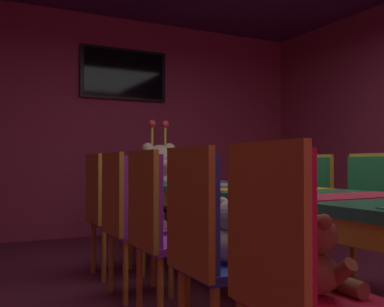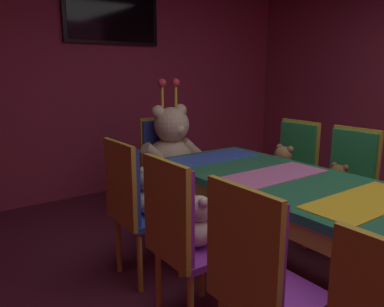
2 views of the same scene
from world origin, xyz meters
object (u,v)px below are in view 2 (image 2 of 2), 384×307
(teddy_right_4, at_px, (282,166))
(king_teddy_bear, at_px, (172,145))
(teddy_left_4, at_px, (151,194))
(throne_chair, at_px, (163,157))
(chair_left_3, at_px, (179,229))
(chair_left_4, at_px, (131,198))
(teddy_left_3, at_px, (200,224))
(wall_tv, at_px, (112,14))
(chair_left_2, at_px, (254,272))
(chair_right_3, at_px, (348,177))
(chair_right_4, at_px, (293,163))
(banquet_table, at_px, (364,216))
(teddy_right_3, at_px, (337,183))

(teddy_right_4, xyz_separation_m, king_teddy_bear, (-0.69, 0.74, 0.15))
(teddy_left_4, distance_m, throne_chair, 1.12)
(chair_left_3, height_order, chair_left_4, same)
(teddy_left_3, height_order, teddy_right_4, teddy_right_4)
(throne_chair, distance_m, wall_tv, 1.79)
(chair_left_2, xyz_separation_m, throne_chair, (0.82, 2.06, 0.00))
(chair_right_3, distance_m, chair_right_4, 0.55)
(chair_left_3, height_order, chair_right_4, same)
(chair_right_3, distance_m, wall_tv, 3.01)
(teddy_right_4, distance_m, wall_tv, 2.52)
(teddy_right_4, height_order, king_teddy_bear, king_teddy_bear)
(chair_right_4, distance_m, throne_chair, 1.23)
(banquet_table, relative_size, king_teddy_bear, 3.39)
(teddy_right_3, bearing_deg, throne_chair, -64.48)
(king_teddy_bear, bearing_deg, teddy_right_4, 43.08)
(chair_right_3, bearing_deg, wall_tv, -71.44)
(chair_left_2, height_order, teddy_left_3, chair_left_2)
(chair_left_4, xyz_separation_m, chair_right_4, (1.64, -0.00, 0.00))
(banquet_table, height_order, chair_right_3, chair_right_3)
(teddy_left_3, distance_m, chair_right_3, 1.52)
(chair_left_4, xyz_separation_m, teddy_right_4, (1.49, -0.00, 0.00))
(chair_left_4, bearing_deg, teddy_right_3, -20.20)
(chair_left_2, height_order, chair_right_4, same)
(teddy_left_4, bearing_deg, teddy_left_3, -92.40)
(throne_chair, relative_size, king_teddy_bear, 1.10)
(teddy_right_3, bearing_deg, chair_left_2, 21.67)
(wall_tv, bearing_deg, chair_right_4, -66.74)
(throne_chair, bearing_deg, king_teddy_bear, -0.00)
(chair_right_4, bearing_deg, chair_left_4, -0.11)
(king_teddy_bear, bearing_deg, chair_right_4, 48.58)
(teddy_left_4, distance_m, chair_right_3, 1.59)
(teddy_left_4, relative_size, throne_chair, 0.34)
(chair_left_2, bearing_deg, teddy_left_4, 82.01)
(teddy_right_3, relative_size, teddy_right_4, 0.82)
(chair_right_3, bearing_deg, teddy_right_4, -74.94)
(banquet_table, bearing_deg, teddy_left_4, 119.51)
(chair_left_4, bearing_deg, chair_left_3, -92.29)
(chair_left_4, relative_size, teddy_left_4, 2.93)
(banquet_table, relative_size, teddy_left_3, 9.57)
(teddy_right_4, bearing_deg, teddy_left_3, 23.36)
(chair_left_3, relative_size, teddy_left_3, 3.09)
(chair_left_4, bearing_deg, chair_left_2, -90.79)
(banquet_table, xyz_separation_m, throne_chair, (0.00, 2.07, -0.06))
(teddy_right_3, xyz_separation_m, throne_chair, (-0.70, 1.46, 0.03))
(throne_chair, xyz_separation_m, wall_tv, (0.00, 1.04, 1.45))
(teddy_left_3, distance_m, teddy_left_4, 0.60)
(chair_left_2, height_order, throne_chair, same)
(wall_tv, bearing_deg, king_teddy_bear, -90.00)
(king_teddy_bear, bearing_deg, banquet_table, -0.00)
(teddy_right_3, height_order, throne_chair, throne_chair)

